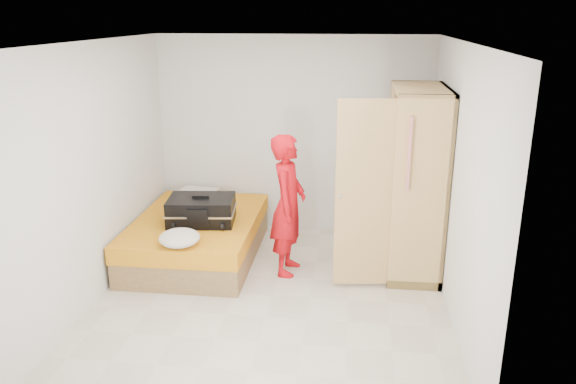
# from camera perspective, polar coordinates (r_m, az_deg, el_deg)

# --- Properties ---
(room) EXTENTS (4.00, 4.02, 2.60)m
(room) POSITION_cam_1_polar(r_m,az_deg,el_deg) (5.54, -1.72, 1.47)
(room) COLOR beige
(room) RESTS_ON ground
(bed) EXTENTS (1.42, 2.02, 0.50)m
(bed) POSITION_cam_1_polar(r_m,az_deg,el_deg) (6.94, -9.16, -4.52)
(bed) COLOR #9B7A46
(bed) RESTS_ON ground
(wardrobe) EXTENTS (1.17, 1.26, 2.10)m
(wardrobe) POSITION_cam_1_polar(r_m,az_deg,el_deg) (6.42, 12.38, 0.53)
(wardrobe) COLOR #E5C06F
(wardrobe) RESTS_ON ground
(person) EXTENTS (0.43, 0.62, 1.61)m
(person) POSITION_cam_1_polar(r_m,az_deg,el_deg) (6.27, 0.01, -1.34)
(person) COLOR red
(person) RESTS_ON ground
(suitcase) EXTENTS (0.83, 0.65, 0.33)m
(suitcase) POSITION_cam_1_polar(r_m,az_deg,el_deg) (6.64, -8.79, -1.84)
(suitcase) COLOR black
(suitcase) RESTS_ON bed
(round_cushion) EXTENTS (0.44, 0.44, 0.17)m
(round_cushion) POSITION_cam_1_polar(r_m,az_deg,el_deg) (6.06, -10.96, -4.60)
(round_cushion) COLOR silver
(round_cushion) RESTS_ON bed
(pillow) EXTENTS (0.53, 0.32, 0.09)m
(pillow) POSITION_cam_1_polar(r_m,az_deg,el_deg) (7.66, -8.98, -0.02)
(pillow) COLOR silver
(pillow) RESTS_ON bed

